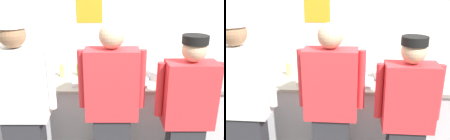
% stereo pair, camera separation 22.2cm
% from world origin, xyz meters
% --- Properties ---
extents(wall_back, '(4.19, 0.11, 2.65)m').
position_xyz_m(wall_back, '(-0.00, 0.84, 1.33)').
color(wall_back, silver).
rests_on(wall_back, ground).
extents(prep_counter, '(2.67, 0.69, 0.94)m').
position_xyz_m(prep_counter, '(0.00, 0.37, 0.47)').
color(prep_counter, silver).
rests_on(prep_counter, ground).
extents(chef_near_left, '(0.63, 0.24, 1.76)m').
position_xyz_m(chef_near_left, '(-0.81, -0.36, 0.95)').
color(chef_near_left, '#2D2D33').
rests_on(chef_near_left, ground).
extents(chef_center, '(0.62, 0.24, 1.72)m').
position_xyz_m(chef_center, '(0.02, -0.31, 0.91)').
color(chef_center, '#2D2D33').
rests_on(chef_center, ground).
extents(chef_far_right, '(0.59, 0.24, 1.62)m').
position_xyz_m(chef_far_right, '(0.72, -0.36, 0.86)').
color(chef_far_right, '#2D2D33').
rests_on(chef_far_right, ground).
extents(plate_stack_front, '(0.22, 0.22, 0.05)m').
position_xyz_m(plate_stack_front, '(0.94, 0.25, 0.96)').
color(plate_stack_front, white).
rests_on(plate_stack_front, prep_counter).
extents(plate_stack_rear, '(0.25, 0.25, 0.10)m').
position_xyz_m(plate_stack_rear, '(-0.82, 0.39, 0.99)').
color(plate_stack_rear, white).
rests_on(plate_stack_rear, prep_counter).
extents(mixing_bowl_steel, '(0.36, 0.36, 0.11)m').
position_xyz_m(mixing_bowl_steel, '(0.64, 0.43, 0.99)').
color(mixing_bowl_steel, '#B7BABF').
rests_on(mixing_bowl_steel, prep_counter).
extents(sheet_tray, '(0.47, 0.40, 0.02)m').
position_xyz_m(sheet_tray, '(0.25, 0.31, 0.95)').
color(sheet_tray, '#B7BABF').
rests_on(sheet_tray, prep_counter).
extents(squeeze_bottle_primary, '(0.06, 0.06, 0.18)m').
position_xyz_m(squeeze_bottle_primary, '(-0.39, 0.51, 1.03)').
color(squeeze_bottle_primary, '#56A333').
rests_on(squeeze_bottle_primary, prep_counter).
extents(squeeze_bottle_secondary, '(0.05, 0.05, 0.21)m').
position_xyz_m(squeeze_bottle_secondary, '(-0.77, 0.15, 1.04)').
color(squeeze_bottle_secondary, '#56A333').
rests_on(squeeze_bottle_secondary, prep_counter).
extents(squeeze_bottle_spare, '(0.06, 0.06, 0.19)m').
position_xyz_m(squeeze_bottle_spare, '(-0.59, 0.47, 1.03)').
color(squeeze_bottle_spare, '#E5E066').
rests_on(squeeze_bottle_spare, prep_counter).
extents(ramekin_red_sauce, '(0.10, 0.10, 0.05)m').
position_xyz_m(ramekin_red_sauce, '(-0.21, 0.40, 0.97)').
color(ramekin_red_sauce, white).
rests_on(ramekin_red_sauce, prep_counter).
extents(ramekin_green_sauce, '(0.09, 0.09, 0.04)m').
position_xyz_m(ramekin_green_sauce, '(-0.39, 0.17, 0.96)').
color(ramekin_green_sauce, white).
rests_on(ramekin_green_sauce, prep_counter).
extents(ramekin_orange_sauce, '(0.10, 0.10, 0.04)m').
position_xyz_m(ramekin_orange_sauce, '(-0.05, 0.31, 0.96)').
color(ramekin_orange_sauce, white).
rests_on(ramekin_orange_sauce, prep_counter).
extents(deli_cup, '(0.09, 0.09, 0.09)m').
position_xyz_m(deli_cup, '(-0.03, 0.18, 0.99)').
color(deli_cup, white).
rests_on(deli_cup, prep_counter).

